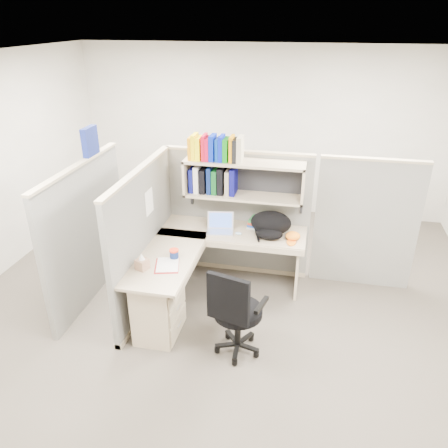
% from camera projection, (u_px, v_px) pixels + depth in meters
% --- Properties ---
extents(ground, '(6.00, 6.00, 0.00)m').
position_uv_depth(ground, '(223.00, 308.00, 5.05)').
color(ground, '#322E27').
rests_on(ground, ground).
extents(room_shell, '(6.00, 6.00, 6.00)m').
position_uv_depth(room_shell, '(223.00, 176.00, 4.35)').
color(room_shell, '#B0AA9F').
rests_on(room_shell, ground).
extents(cubicle, '(3.79, 1.84, 1.95)m').
position_uv_depth(cubicle, '(201.00, 218.00, 5.13)').
color(cubicle, '#5D5D58').
rests_on(cubicle, ground).
extents(desk, '(1.74, 1.75, 0.73)m').
position_uv_depth(desk, '(180.00, 286.00, 4.69)').
color(desk, gray).
rests_on(desk, ground).
extents(laptop, '(0.36, 0.36, 0.22)m').
position_uv_depth(laptop, '(220.00, 224.00, 5.15)').
color(laptop, silver).
rests_on(laptop, desk).
extents(backpack, '(0.49, 0.38, 0.28)m').
position_uv_depth(backpack, '(270.00, 225.00, 5.05)').
color(backpack, black).
rests_on(backpack, desk).
extents(orange_cap, '(0.19, 0.21, 0.09)m').
position_uv_depth(orange_cap, '(293.00, 236.00, 5.01)').
color(orange_cap, orange).
rests_on(orange_cap, desk).
extents(snack_canister, '(0.10, 0.10, 0.10)m').
position_uv_depth(snack_canister, '(174.00, 254.00, 4.63)').
color(snack_canister, navy).
rests_on(snack_canister, desk).
extents(tissue_box, '(0.14, 0.14, 0.18)m').
position_uv_depth(tissue_box, '(142.00, 261.00, 4.41)').
color(tissue_box, '#A47A5D').
rests_on(tissue_box, desk).
extents(mouse, '(0.08, 0.06, 0.03)m').
position_uv_depth(mouse, '(238.00, 233.00, 5.14)').
color(mouse, '#98BDD8').
rests_on(mouse, desk).
extents(paper_cup, '(0.07, 0.07, 0.09)m').
position_uv_depth(paper_cup, '(231.00, 220.00, 5.41)').
color(paper_cup, silver).
rests_on(paper_cup, desk).
extents(book_stack, '(0.21, 0.26, 0.11)m').
position_uv_depth(book_stack, '(256.00, 222.00, 5.32)').
color(book_stack, gray).
rests_on(book_stack, desk).
extents(loose_paper, '(0.29, 0.35, 0.00)m').
position_uv_depth(loose_paper, '(168.00, 264.00, 4.52)').
color(loose_paper, white).
rests_on(loose_paper, desk).
extents(task_chair, '(0.57, 0.52, 1.00)m').
position_uv_depth(task_chair, '(236.00, 325.00, 4.23)').
color(task_chair, black).
rests_on(task_chair, ground).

